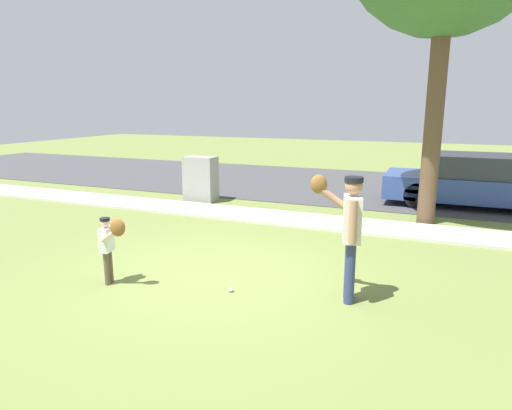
{
  "coord_description": "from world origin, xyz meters",
  "views": [
    {
      "loc": [
        3.14,
        -5.8,
        2.56
      ],
      "look_at": [
        0.48,
        0.63,
        1.0
      ],
      "focal_mm": 31.27,
      "sensor_mm": 36.0,
      "label": 1
    }
  ],
  "objects_px": {
    "person_adult": "(349,224)",
    "utility_cabinet": "(201,179)",
    "parked_wagon_blue": "(477,181)",
    "person_child": "(110,240)",
    "baseball": "(231,289)"
  },
  "relations": [
    {
      "from": "person_adult",
      "to": "baseball",
      "type": "relative_size",
      "value": 22.68
    },
    {
      "from": "parked_wagon_blue",
      "to": "utility_cabinet",
      "type": "bearing_deg",
      "value": 16.68
    },
    {
      "from": "parked_wagon_blue",
      "to": "person_child",
      "type": "bearing_deg",
      "value": 55.96
    },
    {
      "from": "person_adult",
      "to": "person_child",
      "type": "distance_m",
      "value": 3.35
    },
    {
      "from": "person_adult",
      "to": "parked_wagon_blue",
      "type": "bearing_deg",
      "value": -118.48
    },
    {
      "from": "baseball",
      "to": "utility_cabinet",
      "type": "bearing_deg",
      "value": 123.09
    },
    {
      "from": "parked_wagon_blue",
      "to": "person_adult",
      "type": "bearing_deg",
      "value": 74.15
    },
    {
      "from": "utility_cabinet",
      "to": "parked_wagon_blue",
      "type": "relative_size",
      "value": 0.27
    },
    {
      "from": "person_child",
      "to": "parked_wagon_blue",
      "type": "height_order",
      "value": "parked_wagon_blue"
    },
    {
      "from": "person_adult",
      "to": "parked_wagon_blue",
      "type": "xyz_separation_m",
      "value": [
        1.96,
        6.91,
        -0.39
      ]
    },
    {
      "from": "person_adult",
      "to": "utility_cabinet",
      "type": "distance_m",
      "value": 6.93
    },
    {
      "from": "person_child",
      "to": "baseball",
      "type": "xyz_separation_m",
      "value": [
        1.7,
        0.42,
        -0.64
      ]
    },
    {
      "from": "person_adult",
      "to": "parked_wagon_blue",
      "type": "relative_size",
      "value": 0.37
    },
    {
      "from": "person_child",
      "to": "baseball",
      "type": "distance_m",
      "value": 1.87
    },
    {
      "from": "person_adult",
      "to": "utility_cabinet",
      "type": "xyz_separation_m",
      "value": [
        -4.93,
        4.85,
        -0.44
      ]
    }
  ]
}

